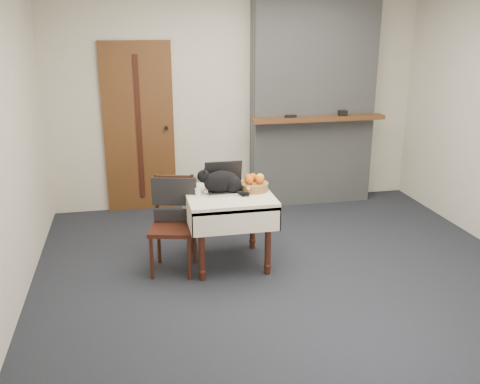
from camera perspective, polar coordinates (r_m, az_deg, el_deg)
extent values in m
plane|color=black|center=(5.06, 4.44, -8.10)|extent=(4.50, 4.50, 0.00)
cube|color=beige|center=(6.56, -0.22, 9.85)|extent=(4.50, 0.02, 2.60)
cube|color=beige|center=(4.55, -23.56, 4.81)|extent=(0.02, 4.00, 2.60)
cube|color=brown|center=(6.45, -10.74, 6.71)|extent=(0.82, 0.05, 2.00)
cube|color=#3D1310|center=(6.42, -10.73, 6.66)|extent=(0.06, 0.01, 1.70)
cylinder|color=black|center=(6.42, -7.85, 6.80)|extent=(0.04, 0.06, 0.04)
cube|color=gray|center=(6.66, 7.77, 9.81)|extent=(1.50, 0.30, 2.60)
cube|color=brown|center=(6.47, 8.40, 7.75)|extent=(1.62, 0.18, 0.05)
cube|color=black|center=(6.35, 5.42, 8.05)|extent=(0.14, 0.04, 0.03)
cube|color=black|center=(6.57, 10.91, 8.26)|extent=(0.10, 0.07, 0.06)
cylinder|color=#3D1310|center=(4.71, -4.12, -5.87)|extent=(0.06, 0.06, 0.64)
sphere|color=#3D1310|center=(4.81, -4.05, -8.49)|extent=(0.07, 0.07, 0.07)
cylinder|color=#3D1310|center=(4.82, 3.00, -5.29)|extent=(0.06, 0.06, 0.64)
sphere|color=#3D1310|center=(4.92, 2.95, -7.86)|extent=(0.07, 0.07, 0.07)
cylinder|color=#3D1310|center=(5.26, -5.03, -3.29)|extent=(0.06, 0.06, 0.64)
sphere|color=#3D1310|center=(5.35, -4.96, -5.69)|extent=(0.07, 0.07, 0.07)
cylinder|color=#3D1310|center=(5.36, 1.36, -2.83)|extent=(0.06, 0.06, 0.64)
sphere|color=#3D1310|center=(5.45, 1.34, -5.19)|extent=(0.07, 0.07, 0.07)
cube|color=beige|center=(4.91, -1.22, -0.47)|extent=(0.78, 0.78, 0.06)
cube|color=beige|center=(4.59, -0.31, -3.25)|extent=(0.78, 0.01, 0.22)
cube|color=beige|center=(5.30, -1.99, -0.32)|extent=(0.78, 0.01, 0.22)
cube|color=beige|center=(4.89, -5.65, -1.98)|extent=(0.01, 0.78, 0.22)
cube|color=beige|center=(5.02, 3.10, -1.37)|extent=(0.01, 0.78, 0.22)
cube|color=#B7B7BC|center=(4.92, -1.48, 0.08)|extent=(0.36, 0.25, 0.02)
cube|color=black|center=(4.92, -1.48, 0.22)|extent=(0.29, 0.17, 0.00)
cube|color=black|center=(5.02, -1.80, 2.01)|extent=(0.35, 0.06, 0.24)
cube|color=#AEC7FF|center=(5.02, -1.80, 2.00)|extent=(0.33, 0.05, 0.22)
ellipsoid|color=black|center=(4.88, -1.97, 1.08)|extent=(0.37, 0.27, 0.21)
ellipsoid|color=black|center=(4.88, -0.80, 0.84)|extent=(0.21, 0.23, 0.17)
sphere|color=black|center=(4.88, -3.90, 1.67)|extent=(0.15, 0.15, 0.12)
ellipsoid|color=white|center=(4.90, -4.36, 1.34)|extent=(0.07, 0.07, 0.06)
ellipsoid|color=white|center=(4.90, -3.53, 0.66)|extent=(0.07, 0.08, 0.08)
cone|color=black|center=(4.83, -3.85, 2.24)|extent=(0.05, 0.05, 0.05)
cone|color=black|center=(4.90, -3.75, 2.46)|extent=(0.05, 0.05, 0.05)
cylinder|color=black|center=(4.82, -0.02, -0.10)|extent=(0.17, 0.13, 0.04)
sphere|color=white|center=(4.88, -3.63, 0.02)|extent=(0.04, 0.04, 0.04)
sphere|color=white|center=(4.96, -3.53, 0.30)|extent=(0.04, 0.04, 0.04)
cylinder|color=white|center=(4.86, -4.50, 0.08)|extent=(0.06, 0.06, 0.07)
cylinder|color=#A86214|center=(4.85, 0.89, 0.04)|extent=(0.03, 0.03, 0.05)
cylinder|color=white|center=(4.84, 0.89, 0.42)|extent=(0.03, 0.03, 0.01)
cylinder|color=olive|center=(4.97, 1.52, 0.59)|extent=(0.26, 0.26, 0.07)
sphere|color=orange|center=(4.91, 1.01, 1.27)|extent=(0.08, 0.08, 0.08)
sphere|color=orange|center=(4.92, 2.12, 1.30)|extent=(0.08, 0.08, 0.08)
sphere|color=orange|center=(5.00, 1.39, 1.57)|extent=(0.08, 0.08, 0.08)
sphere|color=#FEFF29|center=(5.00, 2.15, 1.55)|extent=(0.08, 0.08, 0.08)
sphere|color=orange|center=(4.98, 0.94, 1.51)|extent=(0.08, 0.08, 0.08)
cube|color=black|center=(4.93, 0.88, 0.04)|extent=(0.13, 0.09, 0.01)
cube|color=#3D1310|center=(4.87, -7.21, -3.91)|extent=(0.48, 0.48, 0.04)
cylinder|color=#3D1310|center=(4.83, -9.41, -6.89)|extent=(0.03, 0.03, 0.42)
cylinder|color=#3D1310|center=(4.77, -5.45, -7.03)|extent=(0.03, 0.03, 0.42)
cylinder|color=#3D1310|center=(5.13, -8.65, -5.34)|extent=(0.03, 0.03, 0.42)
cylinder|color=#3D1310|center=(5.08, -4.94, -5.45)|extent=(0.03, 0.03, 0.42)
cylinder|color=#3D1310|center=(4.98, -8.89, -0.67)|extent=(0.03, 0.03, 0.46)
cylinder|color=#3D1310|center=(4.92, -5.07, -0.73)|extent=(0.03, 0.03, 0.46)
cube|color=#3D1310|center=(4.92, -7.03, 0.33)|extent=(0.33, 0.11, 0.26)
cube|color=black|center=(4.91, -7.04, 0.09)|extent=(0.41, 0.16, 0.26)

